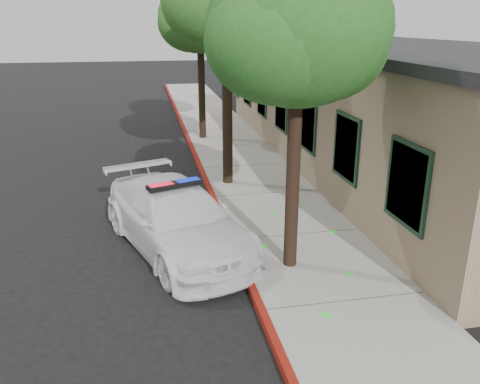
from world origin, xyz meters
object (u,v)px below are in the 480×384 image
(clapboard_building, at_px, (384,105))
(street_tree_near, at_px, (299,36))
(street_tree_far, at_px, (201,21))
(street_tree_mid, at_px, (226,0))
(police_car, at_px, (176,218))

(clapboard_building, distance_m, street_tree_near, 9.69)
(street_tree_far, bearing_deg, street_tree_near, -88.56)
(street_tree_mid, bearing_deg, street_tree_near, -86.64)
(clapboard_building, bearing_deg, street_tree_mid, -164.19)
(clapboard_building, height_order, police_car, clapboard_building)
(clapboard_building, relative_size, police_car, 3.76)
(street_tree_near, distance_m, street_tree_far, 12.09)
(clapboard_building, xyz_separation_m, street_tree_near, (-5.65, -7.44, 2.59))
(street_tree_near, relative_size, street_tree_far, 0.96)
(street_tree_mid, relative_size, street_tree_far, 1.11)
(clapboard_building, distance_m, street_tree_far, 8.06)
(street_tree_near, xyz_separation_m, street_tree_mid, (-0.34, 5.74, 0.80))
(clapboard_building, relative_size, street_tree_near, 3.42)
(police_car, distance_m, street_tree_near, 4.80)
(police_car, height_order, street_tree_near, street_tree_near)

